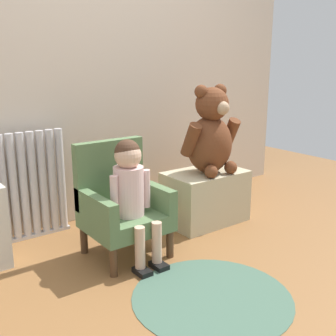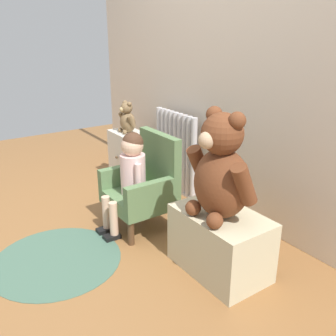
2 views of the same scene
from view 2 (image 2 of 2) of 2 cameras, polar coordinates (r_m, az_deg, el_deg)
The scene contains 10 objects.
ground_plane at distance 2.47m, azimuth -13.60°, elevation -12.84°, with size 6.00×6.00×0.00m, color brown.
back_wall at distance 2.74m, azimuth 9.91°, elevation 17.40°, with size 3.80×0.05×2.40m, color beige.
radiator at distance 3.20m, azimuth 1.16°, elevation 2.40°, with size 0.56×0.05×0.69m.
small_dresser at distance 3.43m, azimuth -5.87°, elevation 1.67°, with size 0.39×0.26×0.47m.
child_armchair at distance 2.63m, azimuth -3.55°, elevation -2.61°, with size 0.44×0.41×0.66m.
child_figure at distance 2.53m, azimuth -5.80°, elevation -0.10°, with size 0.25×0.35×0.70m.
low_bench at distance 2.21m, azimuth 7.93°, elevation -11.14°, with size 0.55×0.35×0.36m, color #C0B792.
large_teddy_bear at distance 1.99m, azimuth 8.10°, elevation -0.55°, with size 0.43×0.30×0.60m.
small_teddy_bear at distance 3.34m, azimuth -6.23°, elevation 7.46°, with size 0.20×0.14×0.28m.
floor_rug at distance 2.46m, azimuth -16.60°, elevation -13.25°, with size 0.78×0.78×0.01m, color #426350.
Camera 2 is at (1.97, -0.67, 1.33)m, focal length 40.00 mm.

